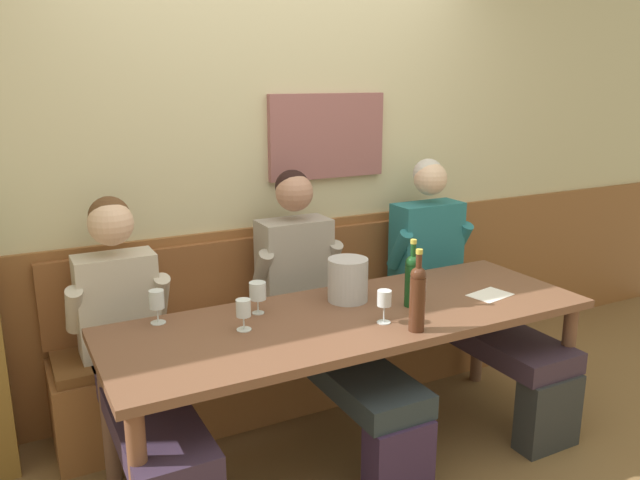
# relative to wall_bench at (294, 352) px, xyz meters

# --- Properties ---
(ground_plane) EXTENTS (6.80, 6.80, 0.02)m
(ground_plane) POSITION_rel_wall_bench_xyz_m (0.00, -0.83, -0.29)
(ground_plane) COLOR brown
(ground_plane) RESTS_ON ground
(room_wall_back) EXTENTS (6.80, 0.12, 2.80)m
(room_wall_back) POSITION_rel_wall_bench_xyz_m (0.00, 0.26, 1.12)
(room_wall_back) COLOR beige
(room_wall_back) RESTS_ON ground
(wood_wainscot_panel) EXTENTS (6.80, 0.03, 0.99)m
(wood_wainscot_panel) POSITION_rel_wall_bench_xyz_m (0.00, 0.21, 0.21)
(wood_wainscot_panel) COLOR brown
(wood_wainscot_panel) RESTS_ON ground
(wall_bench) EXTENTS (2.60, 0.42, 0.94)m
(wall_bench) POSITION_rel_wall_bench_xyz_m (0.00, 0.00, 0.00)
(wall_bench) COLOR brown
(wall_bench) RESTS_ON ground
(dining_table) EXTENTS (2.30, 0.80, 0.74)m
(dining_table) POSITION_rel_wall_bench_xyz_m (0.00, -0.66, 0.38)
(dining_table) COLOR brown
(dining_table) RESTS_ON ground
(person_center_right_seat) EXTENTS (0.48, 1.22, 1.27)m
(person_center_right_seat) POSITION_rel_wall_bench_xyz_m (-0.95, -0.35, 0.35)
(person_center_right_seat) COLOR #242639
(person_center_right_seat) RESTS_ON ground
(person_left_seat) EXTENTS (0.49, 1.22, 1.33)m
(person_left_seat) POSITION_rel_wall_bench_xyz_m (-0.00, -0.33, 0.37)
(person_left_seat) COLOR #342341
(person_left_seat) RESTS_ON ground
(person_center_left_seat) EXTENTS (0.53, 1.22, 1.34)m
(person_center_left_seat) POSITION_rel_wall_bench_xyz_m (0.90, -0.34, 0.36)
(person_center_left_seat) COLOR #2A2D2E
(person_center_left_seat) RESTS_ON ground
(ice_bucket) EXTENTS (0.20, 0.20, 0.21)m
(ice_bucket) POSITION_rel_wall_bench_xyz_m (0.07, -0.49, 0.57)
(ice_bucket) COLOR #B8B7BA
(ice_bucket) RESTS_ON dining_table
(wine_bottle_amber_mid) EXTENTS (0.07, 0.07, 0.33)m
(wine_bottle_amber_mid) POSITION_rel_wall_bench_xyz_m (0.30, -0.70, 0.60)
(wine_bottle_amber_mid) COLOR #15421B
(wine_bottle_amber_mid) RESTS_ON dining_table
(wine_bottle_green_tall) EXTENTS (0.07, 0.07, 0.37)m
(wine_bottle_green_tall) POSITION_rel_wall_bench_xyz_m (0.14, -0.96, 0.62)
(wine_bottle_green_tall) COLOR #462416
(wine_bottle_green_tall) RESTS_ON dining_table
(wine_glass_right_end) EXTENTS (0.07, 0.07, 0.14)m
(wine_glass_right_end) POSITION_rel_wall_bench_xyz_m (-0.52, -0.60, 0.55)
(wine_glass_right_end) COLOR silver
(wine_glass_right_end) RESTS_ON dining_table
(wine_glass_mid_right) EXTENTS (0.07, 0.07, 0.15)m
(wine_glass_mid_right) POSITION_rel_wall_bench_xyz_m (-0.83, -0.35, 0.57)
(wine_glass_mid_right) COLOR silver
(wine_glass_mid_right) RESTS_ON dining_table
(wine_glass_center_rear) EXTENTS (0.06, 0.06, 0.15)m
(wine_glass_center_rear) POSITION_rel_wall_bench_xyz_m (0.06, -0.82, 0.57)
(wine_glass_center_rear) COLOR silver
(wine_glass_center_rear) RESTS_ON dining_table
(wine_glass_center_front) EXTENTS (0.08, 0.08, 0.15)m
(wine_glass_center_front) POSITION_rel_wall_bench_xyz_m (-0.39, -0.44, 0.57)
(wine_glass_center_front) COLOR silver
(wine_glass_center_front) RESTS_ON dining_table
(tasting_sheet_left_guest) EXTENTS (0.24, 0.19, 0.00)m
(tasting_sheet_left_guest) POSITION_rel_wall_bench_xyz_m (0.74, -0.76, 0.46)
(tasting_sheet_left_guest) COLOR white
(tasting_sheet_left_guest) RESTS_ON dining_table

